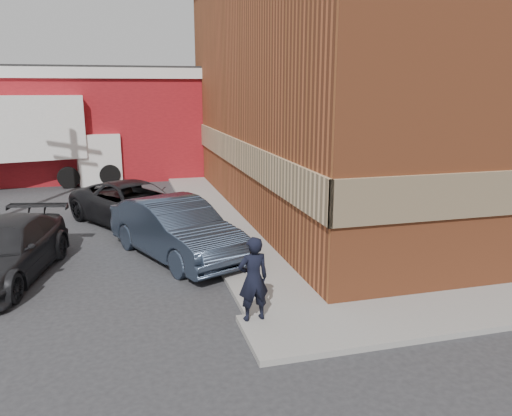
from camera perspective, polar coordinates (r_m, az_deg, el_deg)
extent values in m
plane|color=#28282B|center=(10.39, 0.42, -12.45)|extent=(90.00, 90.00, 0.00)
cube|color=#9A4A27|center=(21.10, 16.75, 12.83)|extent=(14.00, 18.00, 9.00)
cube|color=tan|center=(18.57, -2.70, 6.55)|extent=(0.08, 18.16, 1.00)
cube|color=gray|center=(18.81, -5.18, -0.35)|extent=(1.80, 18.00, 0.12)
cube|color=maroon|center=(29.28, -22.21, 8.52)|extent=(16.00, 8.00, 5.00)
cube|color=silver|center=(29.21, -22.70, 13.89)|extent=(16.30, 8.30, 0.50)
cube|color=black|center=(29.22, -22.75, 14.48)|extent=(16.00, 8.00, 0.10)
imported|color=black|center=(9.73, -0.32, -8.09)|extent=(0.65, 0.46, 1.69)
imported|color=#2C3749|center=(13.78, -9.13, -2.40)|extent=(3.56, 5.20, 1.62)
imported|color=black|center=(17.36, -13.69, 0.43)|extent=(4.80, 5.78, 1.47)
imported|color=#252527|center=(13.63, -26.85, -4.39)|extent=(3.00, 5.16, 1.41)
cube|color=white|center=(25.56, -26.80, 8.19)|extent=(7.01, 3.93, 2.86)
cube|color=#228032|center=(24.27, -26.65, 6.94)|extent=(6.26, 1.31, 0.88)
cube|color=white|center=(26.10, -16.96, 5.59)|extent=(2.43, 2.77, 2.42)
cylinder|color=black|center=(24.87, -20.63, 3.27)|extent=(1.04, 0.52, 0.99)
cylinder|color=black|center=(27.03, -21.18, 3.98)|extent=(1.04, 0.52, 0.99)
cylinder|color=black|center=(25.13, -16.40, 3.69)|extent=(1.04, 0.52, 0.99)
cylinder|color=black|center=(27.27, -17.27, 4.36)|extent=(1.04, 0.52, 0.99)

